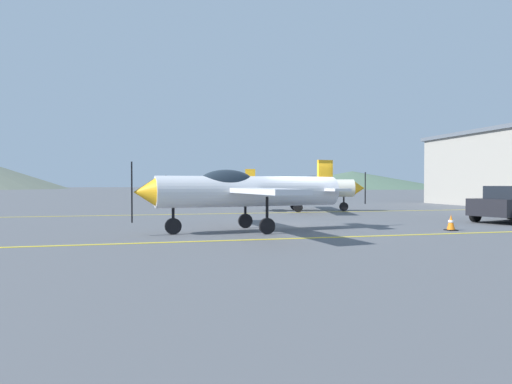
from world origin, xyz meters
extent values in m
plane|color=#54565B|center=(0.00, 0.00, 0.00)|extent=(400.00, 400.00, 0.00)
cube|color=yellow|center=(0.00, -3.21, 0.01)|extent=(80.00, 0.16, 0.01)
cube|color=yellow|center=(0.00, 8.24, 0.01)|extent=(80.00, 0.16, 0.01)
cylinder|color=silver|center=(-2.13, -0.85, 1.44)|extent=(6.85, 2.02, 1.09)
cone|color=#F2A519|center=(-5.82, -1.37, 1.44)|extent=(0.82, 1.02, 0.93)
cube|color=black|center=(-6.22, -1.42, 1.44)|extent=(0.06, 0.12, 1.99)
ellipsoid|color=#1E2833|center=(-3.01, -0.98, 1.77)|extent=(2.09, 1.16, 0.90)
cube|color=silver|center=(-2.52, -0.91, 1.49)|extent=(2.30, 8.82, 0.16)
cube|color=silver|center=(0.93, -0.43, 1.49)|extent=(1.05, 2.66, 0.10)
cube|color=#F2A519|center=(0.93, -0.43, 2.04)|extent=(0.64, 0.20, 1.19)
cylinder|color=black|center=(-4.89, -1.24, 0.78)|extent=(0.10, 0.10, 1.00)
cylinder|color=black|center=(-4.89, -1.24, 0.28)|extent=(0.57, 0.20, 0.56)
cylinder|color=black|center=(-2.08, 0.26, 0.78)|extent=(0.10, 0.10, 1.00)
cylinder|color=black|center=(-2.08, 0.26, 0.28)|extent=(0.57, 0.20, 0.56)
cylinder|color=black|center=(-1.78, -1.91, 0.78)|extent=(0.10, 0.10, 1.00)
cylinder|color=black|center=(-1.78, -1.91, 0.28)|extent=(0.57, 0.20, 0.56)
cylinder|color=silver|center=(3.30, 9.47, 1.44)|extent=(6.84, 2.56, 1.09)
cone|color=#F2A519|center=(6.94, 8.65, 1.44)|extent=(0.88, 1.06, 0.93)
cube|color=black|center=(7.33, 8.56, 1.44)|extent=(0.07, 0.13, 1.99)
ellipsoid|color=#1E2833|center=(4.17, 9.27, 1.77)|extent=(2.14, 1.31, 0.90)
cube|color=silver|center=(3.69, 9.38, 1.49)|extent=(3.00, 8.78, 0.16)
cube|color=silver|center=(0.29, 10.15, 1.49)|extent=(1.25, 2.68, 0.10)
cube|color=#F2A519|center=(0.29, 10.15, 2.04)|extent=(0.64, 0.25, 1.19)
cylinder|color=black|center=(6.02, 8.86, 0.78)|extent=(0.10, 0.10, 1.00)
cylinder|color=black|center=(6.02, 8.86, 0.28)|extent=(0.57, 0.24, 0.56)
cylinder|color=black|center=(2.86, 8.45, 0.78)|extent=(0.10, 0.10, 1.00)
cylinder|color=black|center=(2.86, 8.45, 0.28)|extent=(0.57, 0.24, 0.56)
cylinder|color=black|center=(3.35, 10.58, 0.78)|extent=(0.10, 0.10, 1.00)
cylinder|color=black|center=(3.35, 10.58, 0.28)|extent=(0.57, 0.24, 0.56)
cylinder|color=silver|center=(-0.51, 20.48, 1.44)|extent=(6.80, 1.32, 1.09)
cone|color=#F2A519|center=(-4.24, 20.36, 1.44)|extent=(0.73, 0.95, 0.93)
cube|color=black|center=(-4.64, 20.35, 1.44)|extent=(0.04, 0.12, 1.99)
ellipsoid|color=#1E2833|center=(-1.41, 20.45, 1.77)|extent=(2.02, 0.96, 0.90)
cube|color=silver|center=(-0.91, 20.47, 1.49)|extent=(1.38, 8.79, 0.16)
cube|color=silver|center=(2.57, 20.58, 1.49)|extent=(0.78, 2.61, 0.10)
cube|color=#F2A519|center=(2.57, 20.58, 2.04)|extent=(0.63, 0.14, 1.19)
cylinder|color=black|center=(-3.30, 20.39, 0.78)|extent=(0.10, 0.10, 1.00)
cylinder|color=black|center=(-3.30, 20.39, 0.28)|extent=(0.56, 0.14, 0.56)
cylinder|color=black|center=(-0.35, 21.58, 0.78)|extent=(0.10, 0.10, 1.00)
cylinder|color=black|center=(-0.35, 21.58, 0.28)|extent=(0.56, 0.14, 0.56)
cylinder|color=black|center=(-0.28, 19.39, 0.78)|extent=(0.10, 0.10, 1.00)
cylinder|color=black|center=(-0.28, 19.39, 0.28)|extent=(0.56, 0.14, 0.56)
cylinder|color=black|center=(8.54, 0.49, 0.32)|extent=(0.68, 0.40, 0.64)
cylinder|color=black|center=(11.25, 1.33, 0.32)|extent=(0.68, 0.40, 0.64)
cube|color=black|center=(5.09, -2.32, 0.02)|extent=(0.36, 0.36, 0.04)
cone|color=orange|center=(5.09, -2.32, 0.32)|extent=(0.29, 0.29, 0.55)
cylinder|color=white|center=(5.09, -2.32, 0.34)|extent=(0.20, 0.20, 0.08)
cone|color=#4C6651|center=(63.25, 125.67, 3.11)|extent=(67.02, 67.02, 6.21)
camera|label=1|loc=(-5.44, -15.88, 1.72)|focal=29.94mm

